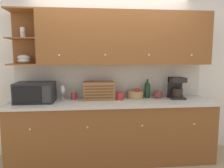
# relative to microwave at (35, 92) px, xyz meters

# --- Properties ---
(ground_plane) EXTENTS (24.00, 24.00, 0.00)m
(ground_plane) POSITION_rel_microwave_xyz_m (1.13, 0.30, -1.07)
(ground_plane) COLOR tan
(wall_back) EXTENTS (5.42, 0.06, 2.60)m
(wall_back) POSITION_rel_microwave_xyz_m (1.13, 0.33, 0.23)
(wall_back) COLOR white
(wall_back) RESTS_ON ground_plane
(counter_unit) EXTENTS (3.04, 0.69, 0.93)m
(counter_unit) POSITION_rel_microwave_xyz_m (1.13, -0.03, -0.61)
(counter_unit) COLOR brown
(counter_unit) RESTS_ON ground_plane
(backsplash_panel) EXTENTS (3.02, 0.01, 0.54)m
(backsplash_panel) POSITION_rel_microwave_xyz_m (1.13, 0.30, 0.13)
(backsplash_panel) COLOR beige
(backsplash_panel) RESTS_ON counter_unit
(upper_cabinets) EXTENTS (3.02, 0.39, 0.79)m
(upper_cabinets) POSITION_rel_microwave_xyz_m (1.30, 0.12, 0.79)
(upper_cabinets) COLOR brown
(upper_cabinets) RESTS_ON backsplash_panel
(microwave) EXTENTS (0.55, 0.40, 0.29)m
(microwave) POSITION_rel_microwave_xyz_m (0.00, 0.00, 0.00)
(microwave) COLOR black
(microwave) RESTS_ON counter_unit
(wine_glass) EXTENTS (0.08, 0.08, 0.23)m
(wine_glass) POSITION_rel_microwave_xyz_m (0.38, 0.10, 0.01)
(wine_glass) COLOR silver
(wine_glass) RESTS_ON counter_unit
(mug) EXTENTS (0.09, 0.08, 0.11)m
(mug) POSITION_rel_microwave_xyz_m (0.54, 0.15, -0.09)
(mug) COLOR #B73D38
(mug) RESTS_ON counter_unit
(bread_box) EXTENTS (0.47, 0.26, 0.28)m
(bread_box) POSITION_rel_microwave_xyz_m (0.93, 0.10, -0.01)
(bread_box) COLOR #996033
(bread_box) RESTS_ON counter_unit
(storage_canister) EXTENTS (0.12, 0.12, 0.13)m
(storage_canister) POSITION_rel_microwave_xyz_m (1.25, 0.04, -0.08)
(storage_canister) COLOR #B22D28
(storage_canister) RESTS_ON counter_unit
(fruit_basket) EXTENTS (0.26, 0.26, 0.18)m
(fruit_basket) POSITION_rel_microwave_xyz_m (1.51, 0.15, -0.08)
(fruit_basket) COLOR #A87F4C
(fruit_basket) RESTS_ON counter_unit
(wine_bottle) EXTENTS (0.09, 0.09, 0.30)m
(wine_bottle) POSITION_rel_microwave_xyz_m (1.72, 0.18, -0.01)
(wine_bottle) COLOR #19381E
(wine_bottle) RESTS_ON counter_unit
(bowl_stack_on_counter) EXTENTS (0.16, 0.16, 0.12)m
(bowl_stack_on_counter) POSITION_rel_microwave_xyz_m (1.89, 0.16, -0.09)
(bowl_stack_on_counter) COLOR #9E473D
(bowl_stack_on_counter) RESTS_ON counter_unit
(coffee_maker) EXTENTS (0.22, 0.22, 0.34)m
(coffee_maker) POSITION_rel_microwave_xyz_m (2.16, 0.06, 0.02)
(coffee_maker) COLOR black
(coffee_maker) RESTS_ON counter_unit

